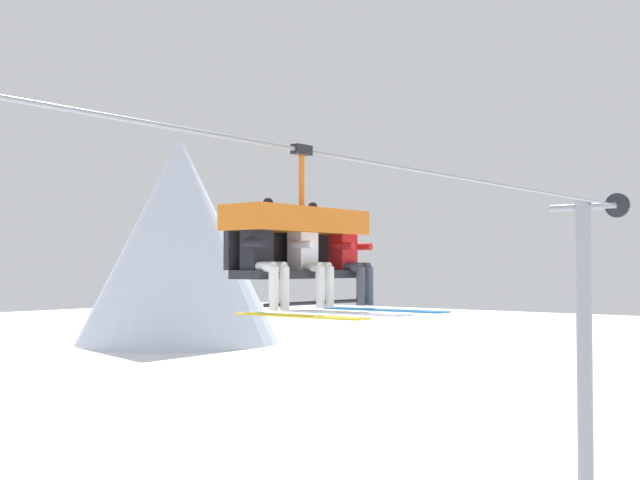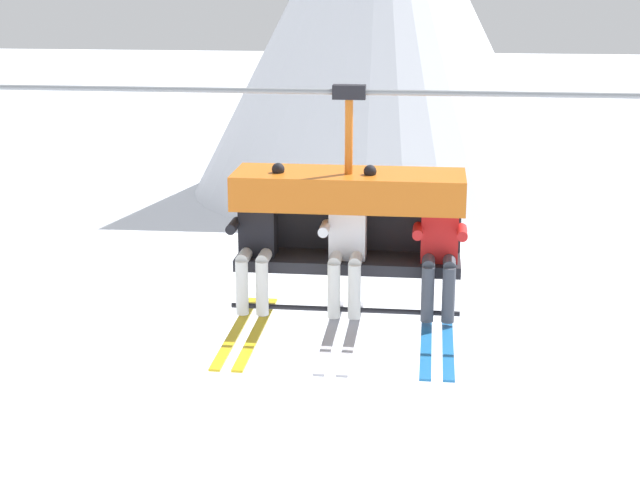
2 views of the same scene
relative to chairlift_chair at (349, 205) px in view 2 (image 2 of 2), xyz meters
The scene contains 5 objects.
mountain_peak_west 31.11m from the chairlift_chair, 92.77° to the left, with size 14.88×14.88×14.36m.
chairlift_chair is the anchor object (origin of this frame).
skier_black 0.87m from the chairlift_chair, 164.91° to the right, with size 0.48×1.70×1.34m.
skier_white 0.34m from the chairlift_chair, 89.11° to the right, with size 0.48×1.70×1.34m.
skier_red 0.88m from the chairlift_chair, 15.48° to the right, with size 0.46×1.70×1.23m.
Camera 2 is at (0.31, -9.08, 8.70)m, focal length 55.00 mm.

